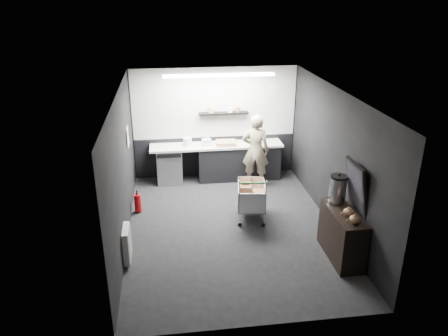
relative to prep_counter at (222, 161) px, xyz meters
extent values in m
plane|color=black|center=(-0.14, -2.42, -0.46)|extent=(5.50, 5.50, 0.00)
plane|color=white|center=(-0.14, -2.42, 2.24)|extent=(5.50, 5.50, 0.00)
plane|color=black|center=(-0.14, 0.33, 0.89)|extent=(5.50, 0.00, 5.50)
plane|color=black|center=(-0.14, -5.17, 0.89)|extent=(5.50, 0.00, 5.50)
plane|color=black|center=(-2.14, -2.42, 0.89)|extent=(0.00, 5.50, 5.50)
plane|color=black|center=(1.86, -2.42, 0.89)|extent=(0.00, 5.50, 5.50)
cube|color=beige|center=(-0.14, 0.31, 1.39)|extent=(3.95, 0.02, 1.70)
cube|color=black|center=(-0.14, 0.31, 0.04)|extent=(3.95, 0.02, 1.00)
cube|color=black|center=(0.06, 0.20, 1.16)|extent=(1.20, 0.22, 0.04)
cylinder|color=silver|center=(1.26, 0.30, 1.69)|extent=(0.20, 0.03, 0.20)
cube|color=silver|center=(-2.12, -1.12, 1.09)|extent=(0.02, 0.30, 0.40)
cube|color=red|center=(-2.11, -1.12, 1.16)|extent=(0.02, 0.22, 0.10)
cube|color=silver|center=(-2.08, -3.32, -0.11)|extent=(0.10, 0.50, 0.60)
cube|color=white|center=(-0.14, -0.57, 2.21)|extent=(2.40, 0.20, 0.04)
cube|color=black|center=(0.41, 0.00, -0.03)|extent=(2.00, 0.56, 0.85)
cube|color=silver|center=(-0.14, 0.00, 0.42)|extent=(3.20, 0.60, 0.05)
cube|color=#9EA0A5|center=(-1.29, 0.00, -0.03)|extent=(0.60, 0.58, 0.85)
cube|color=black|center=(-1.29, -0.30, 0.32)|extent=(0.56, 0.02, 0.10)
imported|color=beige|center=(0.74, -0.45, 0.41)|extent=(0.73, 0.58, 1.74)
cube|color=silver|center=(0.33, -2.06, -0.15)|extent=(0.66, 0.91, 0.02)
cube|color=silver|center=(0.07, -2.06, 0.06)|extent=(0.15, 0.83, 0.45)
cube|color=silver|center=(0.60, -2.06, 0.06)|extent=(0.15, 0.83, 0.45)
cube|color=silver|center=(0.33, -2.47, 0.06)|extent=(0.54, 0.10, 0.45)
cube|color=silver|center=(0.33, -1.65, 0.06)|extent=(0.54, 0.10, 0.45)
cylinder|color=silver|center=(0.10, -2.44, -0.29)|extent=(0.02, 0.02, 0.30)
cylinder|color=silver|center=(0.57, -2.44, -0.29)|extent=(0.02, 0.02, 0.30)
cylinder|color=silver|center=(0.10, -1.68, -0.29)|extent=(0.02, 0.02, 0.30)
cylinder|color=silver|center=(0.57, -1.68, -0.29)|extent=(0.02, 0.02, 0.30)
cylinder|color=#24853E|center=(0.33, -2.53, 0.53)|extent=(0.54, 0.11, 0.03)
cube|color=brown|center=(0.21, -1.96, 0.05)|extent=(0.28, 0.33, 0.38)
cube|color=brown|center=(0.47, -2.18, 0.03)|extent=(0.26, 0.31, 0.34)
cylinder|color=black|center=(0.10, -2.44, -0.42)|extent=(0.08, 0.04, 0.08)
cylinder|color=black|center=(0.10, -1.68, -0.42)|extent=(0.08, 0.04, 0.08)
cylinder|color=black|center=(0.57, -2.44, -0.42)|extent=(0.08, 0.04, 0.08)
cylinder|color=black|center=(0.57, -1.68, -0.42)|extent=(0.08, 0.04, 0.08)
cube|color=black|center=(1.62, -3.67, -0.02)|extent=(0.44, 1.17, 0.88)
cylinder|color=silver|center=(1.62, -3.28, 0.67)|extent=(0.29, 0.29, 0.45)
cylinder|color=black|center=(1.62, -3.28, 0.91)|extent=(0.29, 0.29, 0.04)
sphere|color=black|center=(1.62, -3.28, 0.95)|extent=(0.05, 0.05, 0.05)
ellipsoid|color=brown|center=(1.62, -3.82, 0.50)|extent=(0.18, 0.18, 0.14)
ellipsoid|color=brown|center=(1.62, -4.06, 0.50)|extent=(0.18, 0.18, 0.14)
cube|color=black|center=(1.80, -3.62, 0.86)|extent=(0.20, 0.69, 0.88)
cube|color=black|center=(1.78, -3.62, 0.86)|extent=(0.14, 0.59, 0.75)
cylinder|color=red|center=(-1.99, -1.52, -0.24)|extent=(0.15, 0.15, 0.39)
cone|color=black|center=(-1.99, -1.52, -0.02)|extent=(0.10, 0.10, 0.06)
cylinder|color=black|center=(-1.99, -1.52, 0.02)|extent=(0.03, 0.03, 0.06)
cube|color=#A57B58|center=(0.09, -0.05, 0.49)|extent=(0.50, 0.39, 0.09)
cylinder|color=white|center=(-0.83, 0.00, 0.54)|extent=(0.20, 0.20, 0.20)
cube|color=silver|center=(-0.38, -0.05, 0.53)|extent=(0.23, 0.20, 0.17)
camera|label=1|loc=(-1.27, -9.89, 3.94)|focal=35.00mm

